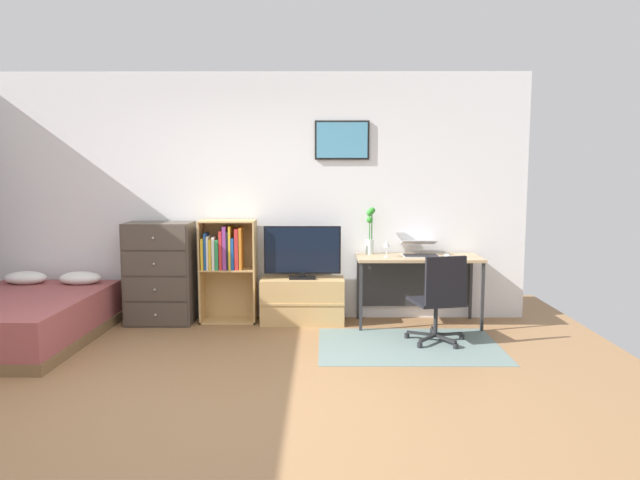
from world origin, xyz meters
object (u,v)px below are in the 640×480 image
object	(u,v)px
desk	(417,268)
bamboo_vase	(370,232)
dresser	(160,273)
tv_stand	(303,300)
bed	(21,319)
bookshelf	(226,260)
laptop	(420,249)
computer_mouse	(447,255)
wine_glass	(387,244)
television	(302,253)
office_chair	(440,297)

from	to	relation	value
desk	bamboo_vase	world-z (taller)	bamboo_vase
dresser	tv_stand	distance (m)	1.56
bed	bookshelf	bearing A→B (deg)	24.31
laptop	computer_mouse	world-z (taller)	laptop
laptop	wine_glass	xyz separation A→B (m)	(-0.37, -0.12, 0.07)
computer_mouse	laptop	bearing A→B (deg)	156.70
bed	bookshelf	xyz separation A→B (m)	(1.85, 0.79, 0.45)
bookshelf	television	bearing A→B (deg)	-4.48
bed	office_chair	distance (m)	4.01
dresser	bamboo_vase	size ratio (longest dim) A/B	2.15
dresser	computer_mouse	bearing A→B (deg)	-1.98
television	computer_mouse	bearing A→B (deg)	-3.69
office_chair	computer_mouse	world-z (taller)	office_chair
dresser	television	size ratio (longest dim) A/B	1.33
computer_mouse	bamboo_vase	distance (m)	0.85
bookshelf	office_chair	distance (m)	2.33
television	computer_mouse	size ratio (longest dim) A/B	7.89
bed	desk	world-z (taller)	desk
bamboo_vase	tv_stand	bearing A→B (deg)	-172.49
desk	computer_mouse	bearing A→B (deg)	-22.51
dresser	laptop	world-z (taller)	dresser
desk	computer_mouse	size ratio (longest dim) A/B	12.56
tv_stand	television	xyz separation A→B (m)	(0.00, -0.02, 0.53)
bookshelf	laptop	world-z (taller)	bookshelf
dresser	tv_stand	bearing A→B (deg)	0.56
television	dresser	bearing A→B (deg)	179.73
television	computer_mouse	world-z (taller)	television
wine_glass	television	bearing A→B (deg)	173.53
bookshelf	tv_stand	xyz separation A→B (m)	(0.83, -0.04, -0.43)
television	desk	distance (m)	1.24
dresser	tv_stand	world-z (taller)	dresser
bookshelf	bamboo_vase	bearing A→B (deg)	1.96
television	bamboo_vase	distance (m)	0.77
office_chair	bamboo_vase	size ratio (longest dim) A/B	1.69
bookshelf	bamboo_vase	world-z (taller)	bamboo_vase
bamboo_vase	office_chair	bearing A→B (deg)	-56.40
bookshelf	desk	bearing A→B (deg)	-1.19
television	laptop	distance (m)	1.26
laptop	bookshelf	bearing A→B (deg)	179.13
bookshelf	desk	xyz separation A→B (m)	(2.06, -0.04, -0.07)
bamboo_vase	wine_glass	bearing A→B (deg)	-54.18
tv_stand	bamboo_vase	distance (m)	1.04
bed	laptop	xyz separation A→B (m)	(3.93, 0.74, 0.58)
tv_stand	bamboo_vase	size ratio (longest dim) A/B	1.76
computer_mouse	bookshelf	bearing A→B (deg)	176.03
bed	bookshelf	world-z (taller)	bookshelf
bed	laptop	size ratio (longest dim) A/B	4.72
laptop	computer_mouse	distance (m)	0.30
computer_mouse	wine_glass	size ratio (longest dim) A/B	0.58
desk	bamboo_vase	xyz separation A→B (m)	(-0.50, 0.10, 0.38)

